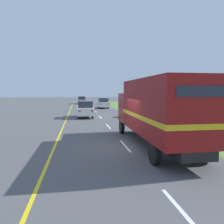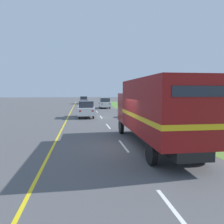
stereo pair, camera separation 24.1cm
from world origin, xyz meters
name	(u,v)px [view 1 (the left image)]	position (x,y,z in m)	size (l,w,h in m)	color
ground_plane	(126,147)	(0.00, 0.00, 0.00)	(200.00, 200.00, 0.00)	#515154
grass_shoulder	(195,112)	(13.70, 17.24, 0.00)	(20.00, 66.40, 0.01)	#568438
edge_line_yellow	(68,114)	(-3.70, 17.24, 0.00)	(0.12, 66.40, 0.01)	yellow
centre_dash_nearest	(184,214)	(0.00, -6.37, 0.00)	(0.12, 2.60, 0.01)	white
centre_dash_near	(125,146)	(0.00, 0.23, 0.00)	(0.12, 2.60, 0.01)	white
centre_dash_mid_a	(108,126)	(0.00, 6.83, 0.00)	(0.12, 2.60, 0.01)	white
centre_dash_mid_b	(100,117)	(0.00, 13.43, 0.00)	(0.12, 2.60, 0.01)	white
centre_dash_far	(96,112)	(0.00, 20.03, 0.00)	(0.12, 2.60, 0.01)	white
centre_dash_farthest	(93,108)	(0.00, 26.63, 0.00)	(0.12, 2.60, 0.01)	white
horse_trailer_truck	(157,110)	(1.57, -0.27, 1.96)	(2.50, 8.79, 3.48)	black
lead_car_white	(85,109)	(-1.68, 13.41, 0.93)	(1.80, 4.00, 1.84)	black
lead_car_white_ahead	(103,103)	(1.79, 26.42, 0.91)	(1.80, 4.19, 1.77)	black
lead_car_grey_ahead	(82,100)	(-1.64, 40.39, 0.89)	(1.80, 3.96, 1.74)	black
highway_sign	(176,103)	(6.59, 8.27, 1.77)	(2.37, 0.09, 2.76)	#9E9EA3
roadside_tree_near	(168,91)	(7.97, 13.29, 2.91)	(3.12, 3.12, 4.47)	#4C3823
roadside_tree_mid	(166,88)	(10.86, 20.91, 3.45)	(3.09, 3.09, 5.01)	brown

